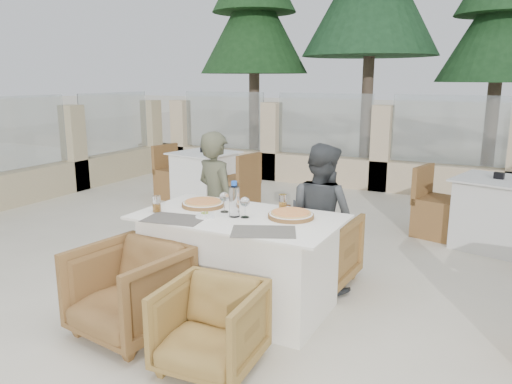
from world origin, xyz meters
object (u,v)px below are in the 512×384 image
at_px(olive_dish, 205,215).
at_px(armchair_near_right, 210,327).
at_px(beer_glass_left, 157,204).
at_px(diner_right, 320,217).
at_px(armchair_far_left, 250,233).
at_px(water_bottle, 234,199).
at_px(wine_glass_centre, 224,201).
at_px(diner_left, 217,203).
at_px(beer_glass_right, 283,202).
at_px(bg_table_b, 495,213).
at_px(armchair_near_left, 129,291).
at_px(bg_table_a, 205,178).
at_px(pizza_left, 203,204).
at_px(wine_glass_near, 245,206).
at_px(dining_table, 239,262).
at_px(armchair_far_right, 316,249).
at_px(pizza_right, 291,215).

height_order(olive_dish, armchair_near_right, olive_dish).
distance_m(beer_glass_left, diner_right, 1.40).
distance_m(armchair_far_left, armchair_near_right, 1.95).
bearing_deg(water_bottle, wine_glass_centre, 150.00).
height_order(olive_dish, diner_left, diner_left).
distance_m(beer_glass_right, bg_table_b, 2.75).
bearing_deg(diner_left, beer_glass_right, -175.03).
xyz_separation_m(wine_glass_centre, bg_table_b, (1.91, 2.52, -0.48)).
bearing_deg(armchair_near_right, armchair_near_left, 167.90).
bearing_deg(diner_left, bg_table_a, -31.27).
xyz_separation_m(pizza_left, diner_right, (0.85, 0.55, -0.15)).
relative_size(wine_glass_near, beer_glass_left, 1.38).
height_order(dining_table, water_bottle, water_bottle).
relative_size(armchair_far_right, diner_left, 0.52).
relative_size(dining_table, armchair_near_right, 2.59).
xyz_separation_m(water_bottle, wine_glass_centre, (-0.14, 0.08, -0.05)).
xyz_separation_m(pizza_left, beer_glass_left, (-0.23, -0.32, 0.04)).
bearing_deg(wine_glass_centre, bg_table_a, 126.02).
bearing_deg(bg_table_a, dining_table, -42.57).
height_order(pizza_left, pizza_right, same).
relative_size(beer_glass_left, bg_table_b, 0.08).
height_order(pizza_right, olive_dish, pizza_right).
height_order(dining_table, diner_right, diner_right).
height_order(water_bottle, armchair_far_left, water_bottle).
height_order(water_bottle, armchair_near_right, water_bottle).
xyz_separation_m(beer_glass_left, armchair_near_left, (0.15, -0.54, -0.51)).
distance_m(dining_table, diner_left, 0.86).
relative_size(pizza_right, beer_glass_right, 2.74).
bearing_deg(water_bottle, diner_right, 57.56).
distance_m(pizza_right, bg_table_b, 2.82).
xyz_separation_m(pizza_left, armchair_far_right, (0.78, 0.64, -0.47)).
height_order(pizza_right, diner_left, diner_left).
height_order(wine_glass_near, bg_table_a, wine_glass_near).
relative_size(dining_table, armchair_far_right, 2.27).
bearing_deg(bg_table_b, diner_left, -125.68).
xyz_separation_m(pizza_left, wine_glass_centre, (0.26, -0.08, 0.07)).
bearing_deg(beer_glass_left, armchair_near_right, -35.44).
distance_m(pizza_right, armchair_far_right, 0.78).
distance_m(pizza_right, bg_table_a, 3.65).
relative_size(water_bottle, beer_glass_right, 2.18).
bearing_deg(bg_table_a, diner_right, -29.28).
bearing_deg(beer_glass_right, pizza_right, -50.31).
height_order(beer_glass_right, bg_table_a, beer_glass_right).
height_order(wine_glass_centre, armchair_near_right, wine_glass_centre).
relative_size(beer_glass_right, bg_table_b, 0.08).
bearing_deg(pizza_left, wine_glass_centre, -16.92).
height_order(diner_left, diner_right, diner_left).
xyz_separation_m(dining_table, bg_table_a, (-2.12, 2.75, 0.00)).
relative_size(pizza_left, bg_table_a, 0.22).
bearing_deg(diner_left, dining_table, 157.21).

